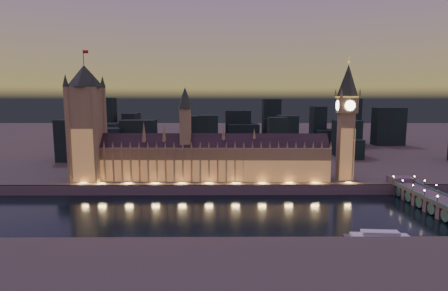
{
  "coord_description": "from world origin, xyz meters",
  "views": [
    {
      "loc": [
        2.86,
        -230.95,
        76.03
      ],
      "look_at": [
        5.0,
        55.0,
        38.0
      ],
      "focal_mm": 28.0,
      "sensor_mm": 36.0,
      "label": 1
    }
  ],
  "objects_px": {
    "elizabeth_tower": "(347,112)",
    "palace_of_westminster": "(208,158)",
    "river_boat": "(380,236)",
    "westminster_bridge": "(436,204)",
    "victoria_tower": "(86,117)"
  },
  "relations": [
    {
      "from": "elizabeth_tower",
      "to": "palace_of_westminster",
      "type": "bearing_deg",
      "value": -179.91
    },
    {
      "from": "palace_of_westminster",
      "to": "river_boat",
      "type": "bearing_deg",
      "value": -48.47
    },
    {
      "from": "westminster_bridge",
      "to": "elizabeth_tower",
      "type": "bearing_deg",
      "value": 121.69
    },
    {
      "from": "river_boat",
      "to": "westminster_bridge",
      "type": "bearing_deg",
      "value": 37.72
    },
    {
      "from": "palace_of_westminster",
      "to": "elizabeth_tower",
      "type": "distance_m",
      "value": 122.63
    },
    {
      "from": "palace_of_westminster",
      "to": "westminster_bridge",
      "type": "distance_m",
      "value": 170.89
    },
    {
      "from": "westminster_bridge",
      "to": "river_boat",
      "type": "relative_size",
      "value": 2.98
    },
    {
      "from": "palace_of_westminster",
      "to": "river_boat",
      "type": "distance_m",
      "value": 149.8
    },
    {
      "from": "palace_of_westminster",
      "to": "victoria_tower",
      "type": "height_order",
      "value": "victoria_tower"
    },
    {
      "from": "westminster_bridge",
      "to": "river_boat",
      "type": "bearing_deg",
      "value": -142.28
    },
    {
      "from": "palace_of_westminster",
      "to": "victoria_tower",
      "type": "relative_size",
      "value": 1.87
    },
    {
      "from": "elizabeth_tower",
      "to": "river_boat",
      "type": "bearing_deg",
      "value": -99.4
    },
    {
      "from": "elizabeth_tower",
      "to": "westminster_bridge",
      "type": "height_order",
      "value": "elizabeth_tower"
    },
    {
      "from": "victoria_tower",
      "to": "river_boat",
      "type": "xyz_separation_m",
      "value": [
        199.66,
        -110.77,
        -59.67
      ]
    },
    {
      "from": "westminster_bridge",
      "to": "victoria_tower",
      "type": "bearing_deg",
      "value": 165.8
    }
  ]
}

